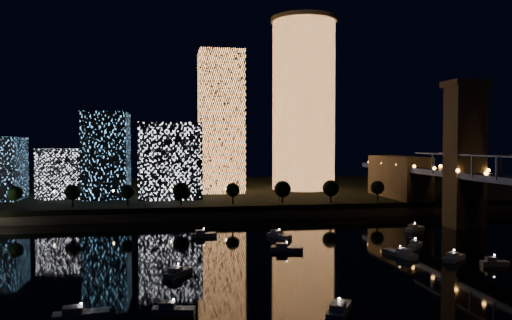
# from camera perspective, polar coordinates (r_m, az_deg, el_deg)

# --- Properties ---
(ground) EXTENTS (520.00, 520.00, 0.00)m
(ground) POSITION_cam_1_polar(r_m,az_deg,el_deg) (114.37, 7.89, -12.71)
(ground) COLOR black
(ground) RESTS_ON ground
(far_bank) EXTENTS (420.00, 160.00, 5.00)m
(far_bank) POSITION_cam_1_polar(r_m,az_deg,el_deg) (268.91, -2.39, -3.66)
(far_bank) COLOR black
(far_bank) RESTS_ON ground
(seawall) EXTENTS (420.00, 6.00, 3.00)m
(seawall) POSITION_cam_1_polar(r_m,az_deg,el_deg) (192.42, 0.52, -6.22)
(seawall) COLOR #6B5E4C
(seawall) RESTS_ON ground
(tower_cylindrical) EXTENTS (34.00, 34.00, 87.62)m
(tower_cylindrical) POSITION_cam_1_polar(r_m,az_deg,el_deg) (259.25, 5.47, 6.40)
(tower_cylindrical) COLOR #E98F4A
(tower_cylindrical) RESTS_ON far_bank
(tower_rectangular) EXTENTS (21.34, 21.34, 67.91)m
(tower_rectangular) POSITION_cam_1_polar(r_m,az_deg,el_deg) (243.05, -4.04, 4.34)
(tower_rectangular) COLOR #E98F4A
(tower_rectangular) RESTS_ON far_bank
(midrise_blocks) EXTENTS (94.09, 29.89, 37.07)m
(midrise_blocks) POSITION_cam_1_polar(r_m,az_deg,el_deg) (225.46, -17.14, -0.26)
(midrise_blocks) COLOR white
(midrise_blocks) RESTS_ON far_bank
(motorboats) EXTENTS (102.39, 80.36, 2.78)m
(motorboats) POSITION_cam_1_polar(r_m,az_deg,el_deg) (124.91, 6.89, -11.06)
(motorboats) COLOR silver
(motorboats) RESTS_ON ground
(esplanade_trees) EXTENTS (166.09, 6.70, 8.85)m
(esplanade_trees) POSITION_cam_1_polar(r_m,az_deg,el_deg) (194.52, -7.55, -3.49)
(esplanade_trees) COLOR black
(esplanade_trees) RESTS_ON far_bank
(street_lamps) EXTENTS (132.70, 0.70, 5.65)m
(street_lamps) POSITION_cam_1_polar(r_m,az_deg,el_deg) (200.52, -9.72, -3.75)
(street_lamps) COLOR black
(street_lamps) RESTS_ON far_bank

